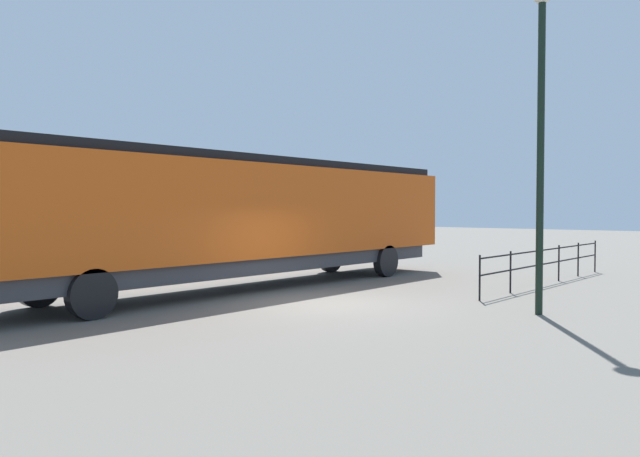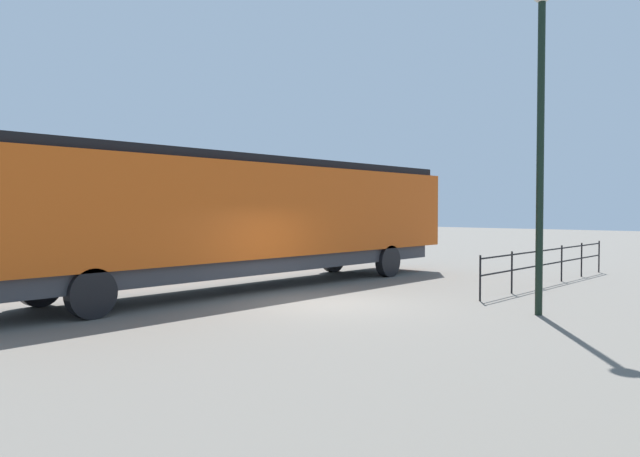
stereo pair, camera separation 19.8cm
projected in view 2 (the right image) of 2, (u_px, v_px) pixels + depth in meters
The scene contains 4 objects.
ground_plane at pixel (326, 304), 15.25m from camera, with size 120.00×120.00×0.00m, color #666059.
locomotive at pixel (258, 215), 18.41m from camera, with size 2.82×17.18×3.87m.
lamp_post at pixel (541, 100), 13.50m from camera, with size 0.46×0.46×7.34m.
platform_fence at pixel (551, 260), 19.25m from camera, with size 0.05×9.54×1.18m.
Camera 2 is at (9.94, -11.49, 2.36)m, focal length 34.45 mm.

